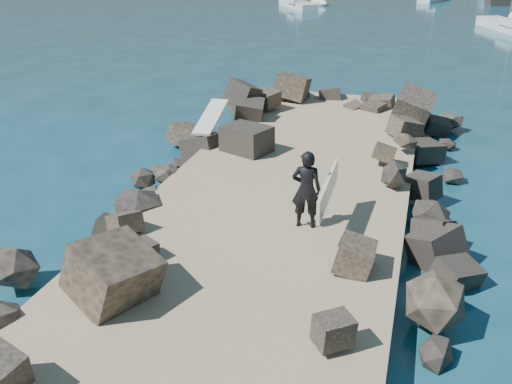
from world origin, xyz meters
TOP-DOWN VIEW (x-y plane):
  - ground at (0.00, 0.00)m, footprint 800.00×800.00m
  - jetty at (0.00, -2.00)m, footprint 6.00×26.00m
  - riprap_left at (-2.90, -1.50)m, footprint 2.60×22.00m
  - riprap_right at (2.90, -1.50)m, footprint 2.60×22.00m
  - surfboard_resting at (-3.21, 4.85)m, footprint 0.74×2.29m
  - surfer_with_board at (1.00, -0.47)m, footprint 0.82×2.11m
  - sailboat_a at (-9.61, 45.23)m, footprint 5.07×6.82m

SIDE VIEW (x-z plane):
  - ground at x=0.00m, z-range 0.00..0.00m
  - jetty at x=0.00m, z-range 0.00..0.60m
  - sailboat_a at x=-9.61m, z-range -3.92..4.61m
  - riprap_left at x=-2.90m, z-range 0.00..1.00m
  - riprap_right at x=2.90m, z-range 0.00..1.00m
  - surfboard_resting at x=-3.21m, z-range 1.00..1.08m
  - surfer_with_board at x=1.00m, z-range 0.61..2.31m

